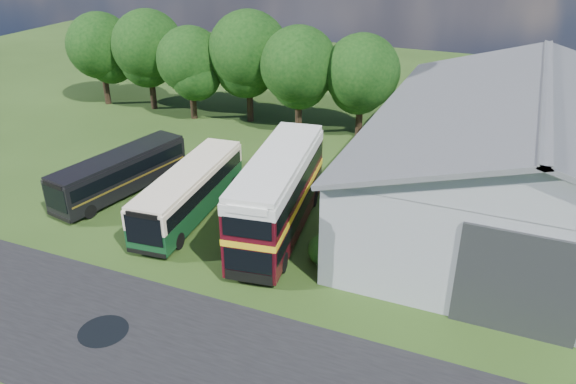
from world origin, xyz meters
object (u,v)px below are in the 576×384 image
at_px(storage_shed, 534,150).
at_px(bus_dark_single, 120,173).
at_px(bus_maroon_double, 278,196).
at_px(bus_green_single, 190,191).

relative_size(storage_shed, bus_dark_single, 2.46).
bearing_deg(storage_shed, bus_maroon_double, -147.74).
bearing_deg(bus_green_single, bus_dark_single, 166.80).
xyz_separation_m(storage_shed, bus_maroon_double, (-12.82, -8.09, -1.78)).
distance_m(bus_green_single, bus_maroon_double, 5.85).
bearing_deg(bus_green_single, bus_maroon_double, -4.66).
bearing_deg(bus_maroon_double, bus_dark_single, 168.04).
height_order(storage_shed, bus_green_single, storage_shed).
distance_m(storage_shed, bus_green_single, 20.49).
height_order(storage_shed, bus_dark_single, storage_shed).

